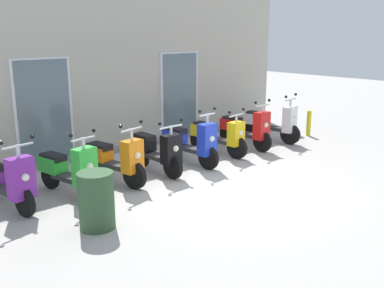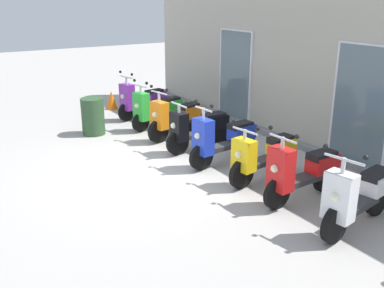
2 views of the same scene
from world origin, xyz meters
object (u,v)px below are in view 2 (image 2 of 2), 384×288
at_px(scooter_yellow, 264,155).
at_px(scooter_red, 302,171).
at_px(scooter_black, 198,128).
at_px(traffic_cone, 112,100).
at_px(scooter_orange, 175,117).
at_px(scooter_blue, 223,139).
at_px(trash_bin, 93,116).
at_px(scooter_green, 157,109).
at_px(scooter_purple, 142,100).
at_px(scooter_white, 358,196).

bearing_deg(scooter_yellow, scooter_red, -2.95).
bearing_deg(scooter_black, traffic_cone, -177.38).
xyz_separation_m(scooter_orange, scooter_red, (3.82, 0.07, 0.03)).
distance_m(scooter_yellow, traffic_cone, 6.17).
bearing_deg(scooter_orange, scooter_blue, -1.55).
height_order(trash_bin, traffic_cone, trash_bin).
distance_m(scooter_green, scooter_red, 4.76).
bearing_deg(traffic_cone, scooter_yellow, 3.04).
distance_m(scooter_green, scooter_yellow, 3.83).
height_order(scooter_purple, scooter_green, scooter_purple).
bearing_deg(traffic_cone, scooter_orange, 3.74).
xyz_separation_m(scooter_green, scooter_yellow, (3.83, 0.10, -0.02)).
height_order(scooter_green, trash_bin, scooter_green).
bearing_deg(scooter_blue, traffic_cone, -178.19).
relative_size(scooter_red, scooter_white, 0.95).
bearing_deg(scooter_red, scooter_blue, -176.59).
xyz_separation_m(scooter_yellow, scooter_red, (0.94, -0.05, 0.04)).
bearing_deg(scooter_purple, traffic_cone, -165.83).
bearing_deg(trash_bin, traffic_cone, 147.72).
bearing_deg(scooter_red, scooter_black, -178.29).
bearing_deg(scooter_orange, scooter_green, 179.25).
bearing_deg(traffic_cone, trash_bin, -32.28).
relative_size(scooter_black, scooter_blue, 0.96).
relative_size(scooter_black, scooter_red, 0.96).
xyz_separation_m(scooter_green, scooter_red, (4.76, 0.05, 0.02)).
relative_size(scooter_blue, trash_bin, 1.87).
bearing_deg(scooter_orange, scooter_black, -1.17).
bearing_deg(scooter_blue, scooter_yellow, 9.25).
height_order(scooter_orange, scooter_blue, scooter_blue).
bearing_deg(scooter_orange, traffic_cone, -176.26).
distance_m(scooter_green, scooter_black, 1.91).
distance_m(scooter_yellow, scooter_red, 0.94).
height_order(scooter_green, scooter_blue, scooter_blue).
distance_m(scooter_purple, scooter_orange, 1.98).
xyz_separation_m(scooter_green, trash_bin, (-0.32, -1.49, -0.05)).
distance_m(scooter_blue, scooter_white, 2.99).
bearing_deg(scooter_green, scooter_black, -0.96).
bearing_deg(trash_bin, scooter_white, 14.34).
distance_m(scooter_purple, trash_bin, 1.75).
xyz_separation_m(scooter_yellow, scooter_white, (1.97, -0.03, 0.02)).
bearing_deg(traffic_cone, scooter_white, 2.10).
xyz_separation_m(scooter_orange, scooter_white, (4.86, 0.09, 0.01)).
distance_m(scooter_purple, scooter_yellow, 4.86).
bearing_deg(scooter_blue, scooter_purple, 177.56).
relative_size(scooter_white, trash_bin, 1.96).
height_order(scooter_green, scooter_red, scooter_red).
distance_m(scooter_black, scooter_red, 2.85).
distance_m(scooter_green, traffic_cone, 2.35).
xyz_separation_m(scooter_orange, trash_bin, (-1.26, -1.48, -0.05)).
bearing_deg(scooter_purple, scooter_black, -2.58).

